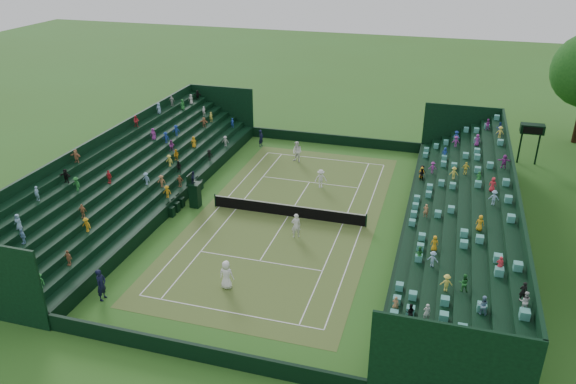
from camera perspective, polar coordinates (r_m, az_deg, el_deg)
The scene contains 18 objects.
ground at distance 41.46m, azimuth 0.00°, elevation -2.50°, with size 160.00×160.00×0.00m, color #315F1E.
court_surface at distance 41.46m, azimuth 0.00°, elevation -2.49°, with size 12.97×26.77×0.01m, color #316C24.
perimeter_wall_north at distance 55.42m, azimuth 4.66°, elevation 5.32°, with size 17.17×0.20×1.00m, color black.
perimeter_wall_south at distance 28.88m, azimuth -9.28°, elevation -15.78°, with size 17.17×0.20×1.00m, color black.
perimeter_wall_east at distance 39.95m, azimuth 11.78°, elevation -3.41°, with size 0.20×31.77×1.00m, color black.
perimeter_wall_west at distance 44.14m, azimuth -10.63°, elevation -0.44°, with size 0.20×31.77×1.00m, color black.
north_grandstand at distance 39.50m, azimuth 17.94°, elevation -2.81°, with size 6.60×32.00×4.90m.
south_grandstand at distance 45.66m, azimuth -15.44°, elevation 1.40°, with size 6.60×32.00×4.90m.
tennis_net at distance 41.22m, azimuth 0.00°, elevation -1.85°, with size 11.67×0.10×1.06m.
scoreboard_tower at distance 54.20m, azimuth 23.55°, elevation 5.76°, with size 2.00×1.00×3.70m.
umpire_chair at distance 42.98m, azimuth -9.47°, elevation 0.03°, with size 0.93×0.93×2.91m.
courtside_chairs at distance 44.19m, azimuth -10.33°, elevation -0.50°, with size 0.50×5.47×1.08m.
player_near_west at distance 33.39m, azimuth -6.28°, elevation -8.36°, with size 0.89×0.58×1.82m, color white.
player_near_east at distance 38.37m, azimuth 0.81°, elevation -3.42°, with size 0.66×0.43×1.80m, color silver.
player_far_west at distance 50.85m, azimuth 0.94°, elevation 4.11°, with size 0.94×0.73×1.94m, color white.
player_far_east at distance 45.80m, azimuth 3.35°, elevation 1.36°, with size 1.03×0.59×1.59m, color white.
line_judge_north at distance 54.68m, azimuth -2.76°, elevation 5.48°, with size 0.61×0.40×1.68m, color black.
line_judge_south at distance 33.93m, azimuth -18.44°, elevation -8.92°, with size 0.72×0.47×1.96m, color black.
Camera 1 is at (10.36, -35.20, 19.30)m, focal length 35.00 mm.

